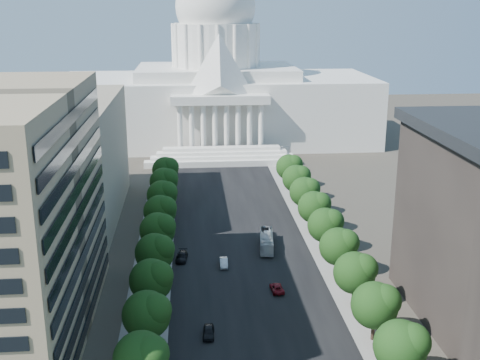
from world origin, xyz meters
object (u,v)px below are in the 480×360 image
object	(u,v)px
car_silver	(224,263)
car_red	(277,288)
car_dark_a	(209,332)
car_dark_b	(182,257)
city_bus	(267,241)

from	to	relation	value
car_silver	car_red	distance (m)	15.36
car_red	car_dark_a	bearing A→B (deg)	44.06
car_red	car_dark_b	bearing A→B (deg)	-45.39
car_silver	city_bus	distance (m)	13.33
car_dark_a	car_red	size ratio (longest dim) A/B	0.97
car_dark_a	car_dark_b	size ratio (longest dim) A/B	0.84
car_red	car_dark_b	distance (m)	24.03
car_silver	car_dark_b	distance (m)	9.45
car_dark_a	city_bus	bearing A→B (deg)	71.73
car_dark_a	car_silver	distance (m)	27.40
car_red	car_dark_b	xyz separation A→B (m)	(-18.01, 15.90, 0.13)
car_dark_a	car_red	distance (m)	20.02
car_dark_a	car_dark_b	world-z (taller)	car_dark_b
car_red	city_bus	world-z (taller)	city_bus
car_silver	car_dark_a	bearing A→B (deg)	-97.45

